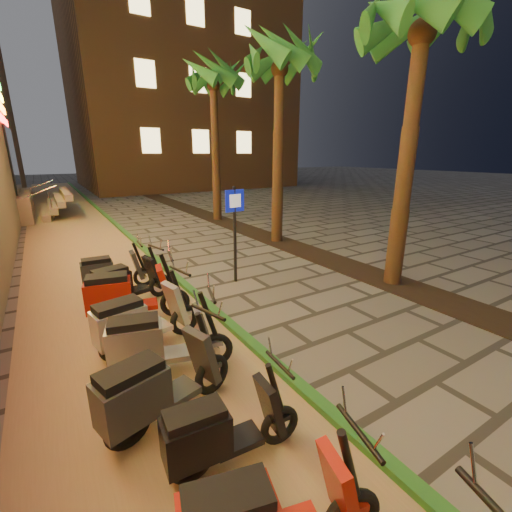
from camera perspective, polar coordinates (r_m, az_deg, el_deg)
ground at (r=5.55m, az=15.23°, el=-17.83°), size 120.00×120.00×0.00m
parking_strip at (r=13.39m, az=-27.05°, el=1.54°), size 3.40×60.00×0.01m
green_curb at (r=13.60m, az=-19.99°, el=2.79°), size 0.18×60.00×0.10m
planting_strip at (r=11.13m, az=9.39°, el=0.42°), size 1.20×40.00×0.02m
apartment_block at (r=38.33m, az=-13.69°, el=30.53°), size 18.00×16.06×25.00m
palm_b at (r=9.01m, az=26.03°, el=30.80°), size 2.97×3.02×6.66m
palm_c at (r=12.54m, az=3.98°, el=28.83°), size 2.97×3.02×6.91m
palm_d at (r=16.84m, az=-7.13°, el=26.38°), size 2.97×3.02×7.16m
pedestrian_sign at (r=8.24m, az=-3.55°, el=5.74°), size 0.52×0.11×2.36m
scooter_4 at (r=3.81m, az=-6.26°, el=-27.15°), size 1.50×0.52×1.06m
scooter_5 at (r=4.31m, az=-16.51°, el=-20.41°), size 1.76×0.91×1.25m
scooter_6 at (r=5.16m, az=-16.35°, el=-13.73°), size 1.75×0.87×1.23m
scooter_7 at (r=5.81m, az=-19.20°, el=-10.31°), size 1.78×0.80×1.25m
scooter_8 at (r=6.81m, az=-20.91°, el=-6.18°), size 1.86×0.86×1.31m
scooter_9 at (r=7.55m, az=-21.11°, el=-4.37°), size 1.70×0.83×1.20m
scooter_10 at (r=8.52m, az=-23.28°, el=-2.52°), size 1.58×0.55×1.11m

